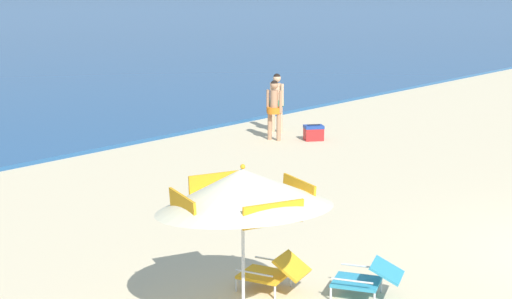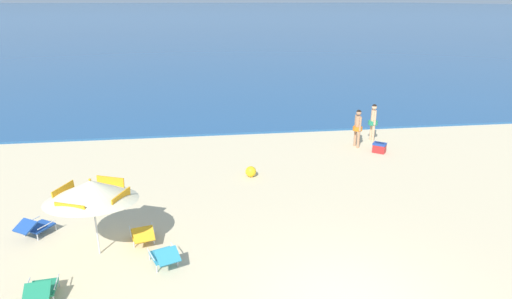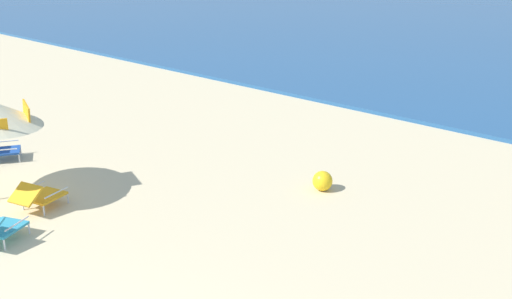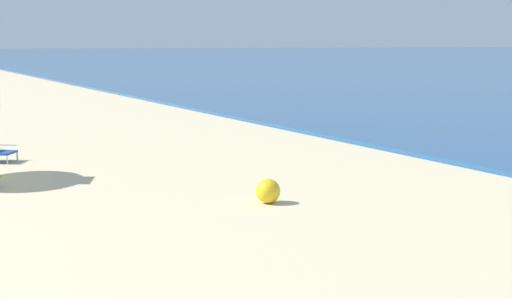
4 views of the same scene
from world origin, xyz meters
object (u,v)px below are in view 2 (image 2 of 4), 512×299
(lounge_chair_facing_sea, at_px, (41,290))
(person_standing_beside, at_px, (373,120))
(lounge_chair_spare_folded, at_px, (143,234))
(cooler_box, at_px, (379,148))
(beach_umbrella_striped_main, at_px, (91,190))
(person_standing_near_shore, at_px, (358,126))
(beach_ball, at_px, (251,172))
(lounge_chair_beside_umbrella, at_px, (35,227))
(lounge_chair_under_umbrella, at_px, (165,256))

(lounge_chair_facing_sea, relative_size, person_standing_beside, 0.58)
(lounge_chair_spare_folded, bearing_deg, cooler_box, 33.39)
(beach_umbrella_striped_main, xyz_separation_m, person_standing_beside, (9.89, 7.49, -0.73))
(lounge_chair_spare_folded, relative_size, person_standing_near_shore, 0.63)
(person_standing_beside, bearing_deg, beach_umbrella_striped_main, -142.85)
(lounge_chair_facing_sea, relative_size, beach_ball, 2.49)
(beach_ball, bearing_deg, lounge_chair_facing_sea, -130.42)
(person_standing_near_shore, height_order, person_standing_beside, person_standing_beside)
(person_standing_near_shore, bearing_deg, lounge_chair_facing_sea, -139.06)
(lounge_chair_beside_umbrella, bearing_deg, cooler_box, 23.42)
(person_standing_beside, xyz_separation_m, cooler_box, (-0.28, -1.47, -0.74))
(lounge_chair_beside_umbrella, height_order, lounge_chair_facing_sea, same)
(lounge_chair_spare_folded, bearing_deg, person_standing_near_shore, 39.16)
(lounge_chair_facing_sea, xyz_separation_m, beach_ball, (5.01, 5.88, -0.09))
(lounge_chair_spare_folded, relative_size, person_standing_beside, 0.61)
(lounge_chair_beside_umbrella, distance_m, person_standing_beside, 13.36)
(lounge_chair_spare_folded, distance_m, beach_ball, 5.05)
(beach_umbrella_striped_main, bearing_deg, lounge_chair_under_umbrella, -24.60)
(beach_umbrella_striped_main, xyz_separation_m, cooler_box, (9.61, 6.02, -1.47))
(lounge_chair_facing_sea, xyz_separation_m, lounge_chair_spare_folded, (1.79, 1.98, -0.01))
(cooler_box, bearing_deg, lounge_chair_under_umbrella, -139.84)
(lounge_chair_under_umbrella, distance_m, lounge_chair_facing_sea, 2.57)
(lounge_chair_beside_umbrella, xyz_separation_m, beach_ball, (6.02, 3.17, -0.09))
(person_standing_near_shore, xyz_separation_m, beach_ball, (-4.75, -2.58, -0.73))
(lounge_chair_facing_sea, bearing_deg, lounge_chair_spare_folded, 47.78)
(lounge_chair_under_umbrella, relative_size, person_standing_near_shore, 0.64)
(beach_umbrella_striped_main, distance_m, person_standing_beside, 12.43)
(cooler_box, height_order, beach_ball, cooler_box)
(lounge_chair_beside_umbrella, distance_m, lounge_chair_spare_folded, 2.90)
(lounge_chair_under_umbrella, xyz_separation_m, cooler_box, (8.01, 6.76, -0.07))
(lounge_chair_beside_umbrella, xyz_separation_m, lounge_chair_spare_folded, (2.80, -0.73, -0.00))
(cooler_box, distance_m, beach_ball, 5.69)
(person_standing_near_shore, relative_size, beach_ball, 4.21)
(beach_umbrella_striped_main, relative_size, person_standing_beside, 1.59)
(lounge_chair_facing_sea, xyz_separation_m, cooler_box, (10.41, 7.66, -0.07))
(lounge_chair_spare_folded, bearing_deg, beach_ball, 50.53)
(person_standing_near_shore, distance_m, beach_ball, 5.45)
(lounge_chair_spare_folded, distance_m, person_standing_near_shore, 10.29)
(lounge_chair_beside_umbrella, relative_size, person_standing_beside, 0.63)
(lounge_chair_under_umbrella, distance_m, lounge_chair_beside_umbrella, 3.86)
(beach_umbrella_striped_main, relative_size, beach_ball, 6.88)
(beach_umbrella_striped_main, bearing_deg, beach_ball, 45.23)
(person_standing_beside, bearing_deg, beach_ball, -150.21)
(lounge_chair_under_umbrella, height_order, lounge_chair_spare_folded, lounge_chair_spare_folded)
(cooler_box, bearing_deg, beach_ball, -161.79)
(beach_umbrella_striped_main, distance_m, lounge_chair_facing_sea, 2.30)
(lounge_chair_facing_sea, distance_m, lounge_chair_spare_folded, 2.67)
(lounge_chair_spare_folded, height_order, cooler_box, lounge_chair_spare_folded)
(lounge_chair_spare_folded, height_order, beach_ball, lounge_chair_spare_folded)
(beach_umbrella_striped_main, xyz_separation_m, lounge_chair_spare_folded, (1.00, 0.34, -1.40))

